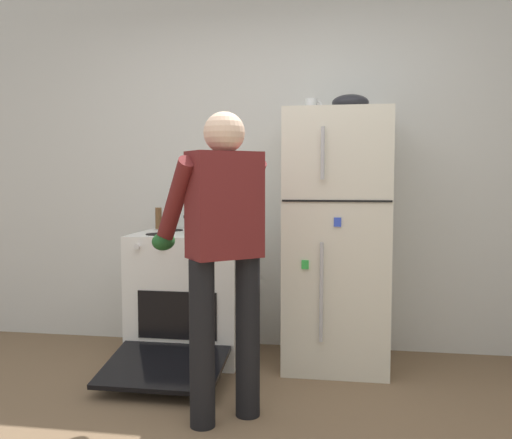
# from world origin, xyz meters

# --- Properties ---
(kitchen_wall_back) EXTENTS (6.00, 0.10, 2.70)m
(kitchen_wall_back) POSITION_xyz_m (0.00, 1.95, 1.35)
(kitchen_wall_back) COLOR silver
(kitchen_wall_back) RESTS_ON ground
(refrigerator) EXTENTS (0.68, 0.72, 1.71)m
(refrigerator) POSITION_xyz_m (0.45, 1.57, 0.85)
(refrigerator) COLOR silver
(refrigerator) RESTS_ON ground
(stove_range) EXTENTS (0.76, 1.20, 0.89)m
(stove_range) POSITION_xyz_m (-0.57, 1.55, 0.43)
(stove_range) COLOR white
(stove_range) RESTS_ON ground
(person_cook) EXTENTS (0.65, 0.68, 1.60)m
(person_cook) POSITION_xyz_m (-0.13, 0.60, 0.95)
(person_cook) COLOR black
(person_cook) RESTS_ON ground
(red_pot) EXTENTS (0.37, 0.27, 0.13)m
(red_pot) POSITION_xyz_m (-0.41, 1.52, 0.95)
(red_pot) COLOR #236638
(red_pot) RESTS_ON stove_range
(coffee_mug) EXTENTS (0.11, 0.08, 0.10)m
(coffee_mug) POSITION_xyz_m (0.27, 1.62, 1.75)
(coffee_mug) COLOR silver
(coffee_mug) RESTS_ON refrigerator
(pepper_mill) EXTENTS (0.05, 0.05, 0.16)m
(pepper_mill) POSITION_xyz_m (-0.87, 1.77, 0.97)
(pepper_mill) COLOR brown
(pepper_mill) RESTS_ON stove_range
(mixing_bowl) EXTENTS (0.24, 0.24, 0.11)m
(mixing_bowl) POSITION_xyz_m (0.53, 1.57, 1.76)
(mixing_bowl) COLOR black
(mixing_bowl) RESTS_ON refrigerator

